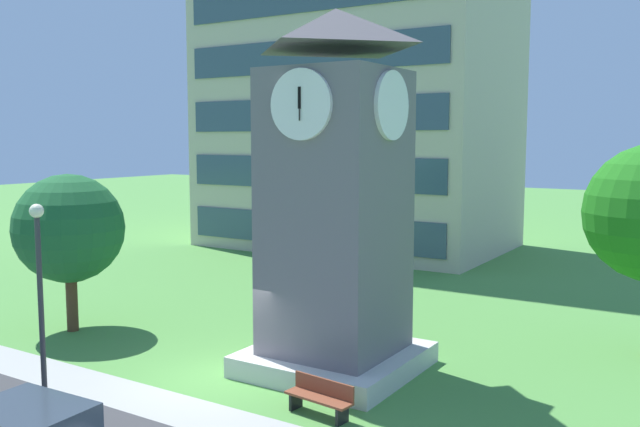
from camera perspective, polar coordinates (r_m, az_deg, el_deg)
ground_plane at (r=19.55m, az=-8.75°, el=-13.75°), size 160.00×160.00×0.00m
kerb_strip at (r=18.19m, az=-13.04°, el=-15.40°), size 120.00×1.60×0.01m
office_building at (r=43.16m, az=3.21°, el=16.59°), size 17.82×11.25×28.80m
clock_tower at (r=19.26m, az=1.30°, el=0.01°), size 4.54×4.54×10.24m
park_bench at (r=17.01m, az=0.00°, el=-15.14°), size 1.84×0.69×0.88m
street_lamp at (r=18.87m, az=-22.48°, el=-4.84°), size 0.36×0.36×5.04m
tree_by_building at (r=24.91m, az=-20.32°, el=-1.20°), size 3.75×3.75×5.49m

